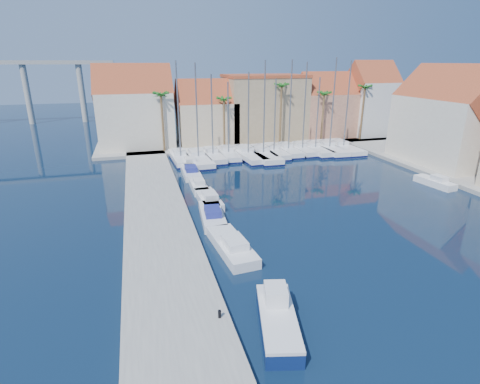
# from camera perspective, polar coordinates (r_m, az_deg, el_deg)

# --- Properties ---
(ground) EXTENTS (260.00, 260.00, 0.00)m
(ground) POSITION_cam_1_polar(r_m,az_deg,el_deg) (25.62, 11.27, -14.90)
(ground) COLOR #081932
(ground) RESTS_ON ground
(quay_west) EXTENTS (6.00, 77.00, 0.50)m
(quay_west) POSITION_cam_1_polar(r_m,az_deg,el_deg) (35.10, -12.33, -4.67)
(quay_west) COLOR gray
(quay_west) RESTS_ON ground
(shore_north) EXTENTS (54.00, 16.00, 0.50)m
(shore_north) POSITION_cam_1_polar(r_m,az_deg,el_deg) (71.06, 1.24, 7.94)
(shore_north) COLOR gray
(shore_north) RESTS_ON ground
(bollard) EXTENTS (0.19, 0.19, 0.47)m
(bollard) POSITION_cam_1_polar(r_m,az_deg,el_deg) (22.28, -3.13, -18.07)
(bollard) COLOR black
(bollard) RESTS_ON quay_west
(fishing_boat) EXTENTS (3.28, 6.14, 2.05)m
(fishing_boat) POSITION_cam_1_polar(r_m,az_deg,el_deg) (22.16, 5.72, -18.56)
(fishing_boat) COLOR #0E1F52
(fishing_boat) RESTS_ON ground
(motorboat_west_0) EXTENTS (2.82, 7.00, 1.40)m
(motorboat_west_0) POSITION_cam_1_polar(r_m,az_deg,el_deg) (29.77, -1.22, -8.18)
(motorboat_west_0) COLOR white
(motorboat_west_0) RESTS_ON ground
(motorboat_west_1) EXTENTS (2.59, 6.53, 1.40)m
(motorboat_west_1) POSITION_cam_1_polar(r_m,az_deg,el_deg) (35.48, -4.26, -3.53)
(motorboat_west_1) COLOR white
(motorboat_west_1) RESTS_ON ground
(motorboat_west_2) EXTENTS (2.15, 6.12, 1.40)m
(motorboat_west_2) POSITION_cam_1_polar(r_m,az_deg,el_deg) (39.61, -4.79, -1.06)
(motorboat_west_2) COLOR white
(motorboat_west_2) RESTS_ON ground
(motorboat_west_3) EXTENTS (1.72, 5.22, 1.40)m
(motorboat_west_3) POSITION_cam_1_polar(r_m,az_deg,el_deg) (44.04, -6.35, 1.01)
(motorboat_west_3) COLOR white
(motorboat_west_3) RESTS_ON ground
(motorboat_west_4) EXTENTS (2.17, 6.49, 1.40)m
(motorboat_west_4) POSITION_cam_1_polar(r_m,az_deg,el_deg) (49.70, -7.53, 3.09)
(motorboat_west_4) COLOR white
(motorboat_west_4) RESTS_ON ground
(motorboat_west_5) EXTENTS (2.29, 6.56, 1.40)m
(motorboat_west_5) POSITION_cam_1_polar(r_m,az_deg,el_deg) (54.21, -7.62, 4.46)
(motorboat_west_5) COLOR white
(motorboat_west_5) RESTS_ON ground
(motorboat_east_1) EXTENTS (2.26, 5.17, 1.40)m
(motorboat_east_1) POSITION_cam_1_polar(r_m,az_deg,el_deg) (50.84, 27.63, 1.37)
(motorboat_east_1) COLOR white
(motorboat_east_1) RESTS_ON ground
(sailboat_0) EXTENTS (2.91, 9.49, 14.34)m
(sailboat_0) POSITION_cam_1_polar(r_m,az_deg,el_deg) (57.02, -9.10, 5.24)
(sailboat_0) COLOR white
(sailboat_0) RESTS_ON ground
(sailboat_1) EXTENTS (3.31, 11.18, 14.10)m
(sailboat_1) POSITION_cam_1_polar(r_m,az_deg,el_deg) (56.42, -6.47, 5.17)
(sailboat_1) COLOR white
(sailboat_1) RESTS_ON ground
(sailboat_2) EXTENTS (2.79, 9.30, 12.55)m
(sailboat_2) POSITION_cam_1_polar(r_m,az_deg,el_deg) (57.84, -4.26, 5.60)
(sailboat_2) COLOR white
(sailboat_2) RESTS_ON ground
(sailboat_3) EXTENTS (2.56, 8.92, 11.43)m
(sailboat_3) POSITION_cam_1_polar(r_m,az_deg,el_deg) (58.73, -1.86, 5.85)
(sailboat_3) COLOR white
(sailboat_3) RESTS_ON ground
(sailboat_4) EXTENTS (3.94, 11.52, 12.82)m
(sailboat_4) POSITION_cam_1_polar(r_m,az_deg,el_deg) (58.57, 1.02, 5.80)
(sailboat_4) COLOR white
(sailboat_4) RESTS_ON ground
(sailboat_5) EXTENTS (3.22, 11.72, 14.43)m
(sailboat_5) POSITION_cam_1_polar(r_m,az_deg,el_deg) (58.75, 3.37, 5.83)
(sailboat_5) COLOR white
(sailboat_5) RESTS_ON ground
(sailboat_6) EXTENTS (2.63, 9.71, 11.79)m
(sailboat_6) POSITION_cam_1_polar(r_m,az_deg,el_deg) (60.59, 5.00, 6.20)
(sailboat_6) COLOR white
(sailboat_6) RESTS_ON ground
(sailboat_7) EXTENTS (2.40, 8.73, 14.54)m
(sailboat_7) POSITION_cam_1_polar(r_m,az_deg,el_deg) (61.63, 7.21, 6.41)
(sailboat_7) COLOR white
(sailboat_7) RESTS_ON ground
(sailboat_8) EXTENTS (2.49, 8.24, 14.16)m
(sailboat_8) POSITION_cam_1_polar(r_m,az_deg,el_deg) (62.37, 9.29, 6.47)
(sailboat_8) COLOR white
(sailboat_8) RESTS_ON ground
(sailboat_9) EXTENTS (3.03, 10.14, 11.93)m
(sailboat_9) POSITION_cam_1_polar(r_m,az_deg,el_deg) (63.41, 11.14, 6.49)
(sailboat_9) COLOR white
(sailboat_9) RESTS_ON ground
(sailboat_10) EXTENTS (3.33, 10.81, 14.84)m
(sailboat_10) POSITION_cam_1_polar(r_m,az_deg,el_deg) (64.41, 13.23, 6.57)
(sailboat_10) COLOR white
(sailboat_10) RESTS_ON ground
(sailboat_11) EXTENTS (2.97, 10.88, 14.39)m
(sailboat_11) POSITION_cam_1_polar(r_m,az_deg,el_deg) (65.65, 15.19, 6.63)
(sailboat_11) COLOR white
(sailboat_11) RESTS_ON ground
(building_0) EXTENTS (12.30, 9.00, 13.50)m
(building_0) POSITION_cam_1_polar(r_m,az_deg,el_deg) (66.12, -15.67, 11.91)
(building_0) COLOR beige
(building_0) RESTS_ON shore_north
(building_1) EXTENTS (10.30, 8.00, 11.00)m
(building_1) POSITION_cam_1_polar(r_m,az_deg,el_deg) (67.39, -5.14, 11.60)
(building_1) COLOR #C8B08D
(building_1) RESTS_ON shore_north
(building_2) EXTENTS (14.20, 10.20, 11.50)m
(building_2) POSITION_cam_1_polar(r_m,az_deg,el_deg) (71.05, 3.65, 12.81)
(building_2) COLOR #9A835E
(building_2) RESTS_ON shore_north
(building_3) EXTENTS (10.30, 8.00, 12.00)m
(building_3) POSITION_cam_1_polar(r_m,az_deg,el_deg) (75.00, 12.80, 12.42)
(building_3) COLOR #B06E59
(building_3) RESTS_ON shore_north
(building_4) EXTENTS (8.30, 8.00, 14.00)m
(building_4) POSITION_cam_1_polar(r_m,az_deg,el_deg) (78.69, 19.16, 12.97)
(building_4) COLOR silver
(building_4) RESTS_ON shore_north
(building_6) EXTENTS (9.00, 14.30, 13.50)m
(building_6) POSITION_cam_1_polar(r_m,az_deg,el_deg) (60.54, 29.26, 9.57)
(building_6) COLOR beige
(building_6) RESTS_ON shore_east
(palm_0) EXTENTS (2.60, 2.60, 10.15)m
(palm_0) POSITION_cam_1_polar(r_m,az_deg,el_deg) (61.03, -11.96, 14.05)
(palm_0) COLOR brown
(palm_0) RESTS_ON shore_north
(palm_1) EXTENTS (2.60, 2.60, 9.15)m
(palm_1) POSITION_cam_1_polar(r_m,az_deg,el_deg) (62.61, -2.49, 13.69)
(palm_1) COLOR brown
(palm_1) RESTS_ON shore_north
(palm_2) EXTENTS (2.60, 2.60, 11.15)m
(palm_2) POSITION_cam_1_polar(r_m,az_deg,el_deg) (65.47, 6.36, 15.49)
(palm_2) COLOR brown
(palm_2) RESTS_ON shore_north
(palm_3) EXTENTS (2.60, 2.60, 9.65)m
(palm_3) POSITION_cam_1_polar(r_m,az_deg,el_deg) (68.94, 12.70, 14.16)
(palm_3) COLOR brown
(palm_3) RESTS_ON shore_north
(palm_4) EXTENTS (2.60, 2.60, 10.65)m
(palm_4) POSITION_cam_1_polar(r_m,az_deg,el_deg) (72.96, 18.50, 14.67)
(palm_4) COLOR brown
(palm_4) RESTS_ON shore_north
(viaduct) EXTENTS (48.00, 2.20, 14.45)m
(viaduct) POSITION_cam_1_polar(r_m,az_deg,el_deg) (104.78, -32.72, 14.20)
(viaduct) COLOR #9E9E99
(viaduct) RESTS_ON ground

